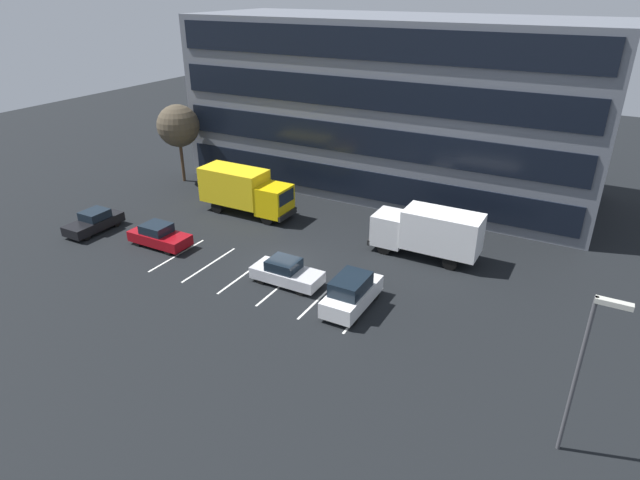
% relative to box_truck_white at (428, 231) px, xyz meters
% --- Properties ---
extents(ground_plane, '(120.00, 120.00, 0.00)m').
position_rel_box_truck_white_xyz_m(ground_plane, '(-7.95, -5.37, -1.91)').
color(ground_plane, black).
extents(office_building, '(35.16, 13.05, 14.40)m').
position_rel_box_truck_white_xyz_m(office_building, '(-7.95, 12.59, 5.29)').
color(office_building, slate).
rests_on(office_building, ground_plane).
extents(lot_markings, '(14.14, 5.40, 0.01)m').
position_rel_box_truck_white_xyz_m(lot_markings, '(-7.95, -7.99, -1.91)').
color(lot_markings, silver).
rests_on(lot_markings, ground_plane).
extents(box_truck_white, '(7.32, 2.42, 3.39)m').
position_rel_box_truck_white_xyz_m(box_truck_white, '(0.00, 0.00, 0.00)').
color(box_truck_white, white).
rests_on(box_truck_white, ground_plane).
extents(box_truck_yellow_all, '(7.71, 2.55, 3.57)m').
position_rel_box_truck_white_xyz_m(box_truck_yellow_all, '(-15.24, 0.36, 0.10)').
color(box_truck_yellow_all, yellow).
rests_on(box_truck_yellow_all, ground_plane).
extents(sedan_black, '(1.81, 4.33, 1.55)m').
position_rel_box_truck_white_xyz_m(sedan_black, '(-23.10, -7.87, -1.18)').
color(sedan_black, black).
rests_on(sedan_black, ground_plane).
extents(suv_white, '(1.93, 4.54, 2.05)m').
position_rel_box_truck_white_xyz_m(suv_white, '(-1.67, -8.19, -0.92)').
color(suv_white, white).
rests_on(suv_white, ground_plane).
extents(sedan_maroon, '(4.47, 1.87, 1.60)m').
position_rel_box_truck_white_xyz_m(sedan_maroon, '(-17.03, -7.42, -1.15)').
color(sedan_maroon, maroon).
rests_on(sedan_maroon, ground_plane).
extents(sedan_silver, '(4.42, 1.85, 1.58)m').
position_rel_box_truck_white_xyz_m(sedan_silver, '(-6.39, -7.60, -1.16)').
color(sedan_silver, silver).
rests_on(sedan_silver, ground_plane).
extents(street_light, '(1.23, 0.28, 7.07)m').
position_rel_box_truck_white_xyz_m(street_light, '(10.20, -13.49, 2.56)').
color(street_light, '#4C4C51').
rests_on(street_light, ground_plane).
extents(bare_tree, '(3.78, 3.78, 7.09)m').
position_rel_box_truck_white_xyz_m(bare_tree, '(-24.95, 3.99, 3.27)').
color(bare_tree, '#473323').
rests_on(bare_tree, ground_plane).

